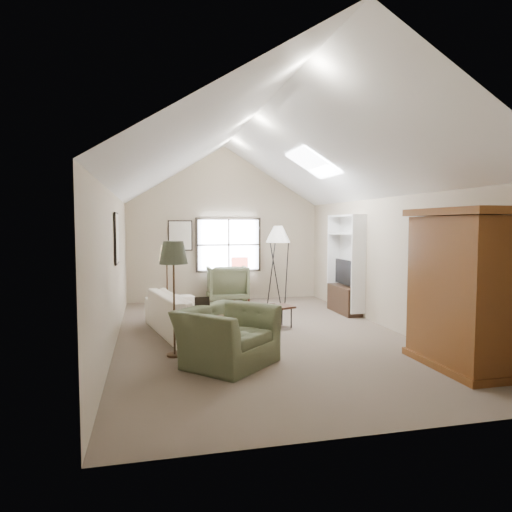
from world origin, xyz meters
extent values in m
cube|color=brown|center=(0.00, 0.00, 0.00)|extent=(5.00, 8.00, 0.01)
cube|color=tan|center=(0.00, 4.00, 1.25)|extent=(5.00, 0.01, 2.50)
cube|color=tan|center=(0.00, -4.00, 1.25)|extent=(5.00, 0.01, 2.50)
cube|color=tan|center=(-2.50, 0.00, 1.25)|extent=(0.01, 8.00, 2.50)
cube|color=tan|center=(2.50, 0.00, 1.25)|extent=(0.01, 8.00, 2.50)
cube|color=black|center=(0.10, 3.96, 1.45)|extent=(1.72, 0.08, 1.42)
cube|color=black|center=(-2.47, 0.30, 1.75)|extent=(0.68, 0.04, 0.88)
cube|color=black|center=(-1.15, 3.97, 1.70)|extent=(0.62, 0.04, 0.78)
cube|color=brown|center=(2.18, -2.40, 1.10)|extent=(0.60, 1.50, 2.20)
cube|color=white|center=(2.34, 1.60, 1.15)|extent=(0.32, 1.30, 2.10)
cube|color=#382316|center=(2.32, 1.60, 0.30)|extent=(0.34, 1.18, 0.60)
cube|color=black|center=(2.32, 1.60, 0.92)|extent=(0.05, 0.90, 0.55)
imported|color=silver|center=(-1.28, 0.45, 0.37)|extent=(1.51, 2.69, 0.74)
imported|color=#5A6446|center=(-0.88, -1.53, 0.41)|extent=(1.66, 1.65, 0.81)
imported|color=#636E4D|center=(0.00, 3.70, 0.47)|extent=(1.01, 1.04, 0.94)
cube|color=#3A1F17|center=(0.33, 0.49, 0.21)|extent=(0.92, 0.68, 0.42)
imported|color=#3C2118|center=(0.33, 0.49, 0.45)|extent=(0.25, 0.25, 0.05)
cylinder|color=#3B2A18|center=(-1.18, -1.15, 0.32)|extent=(0.76, 0.76, 0.64)
cube|color=maroon|center=(0.37, 3.70, 0.56)|extent=(0.46, 0.46, 1.12)
camera|label=1|loc=(-1.94, -7.81, 1.99)|focal=32.00mm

